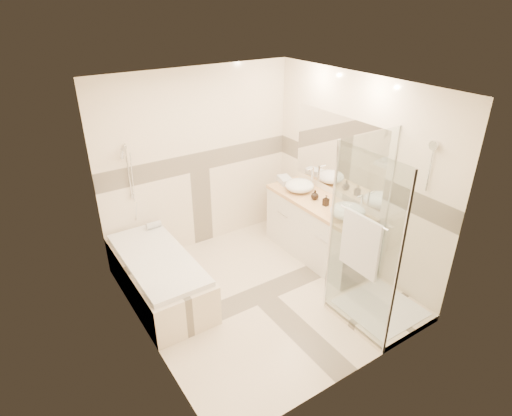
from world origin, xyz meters
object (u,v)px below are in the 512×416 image
shower_enclosure (372,278)px  vessel_sink_far (348,211)px  bathtub (159,274)px  vanity (317,229)px  vessel_sink_near (300,185)px  amenity_bottle_a (326,200)px  amenity_bottle_b (315,195)px

shower_enclosure → vessel_sink_far: shower_enclosure is taller
bathtub → vanity: size_ratio=1.05×
vanity → vessel_sink_near: size_ratio=4.07×
vanity → shower_enclosure: size_ratio=0.79×
bathtub → amenity_bottle_a: size_ratio=11.81×
vessel_sink_near → amenity_bottle_a: bearing=-90.0°
bathtub → shower_enclosure: (1.86, -1.62, 0.20)m
bathtub → amenity_bottle_b: amenity_bottle_b is taller
bathtub → vanity: 2.18m
vanity → vessel_sink_far: bearing=-92.1°
vanity → amenity_bottle_a: (-0.02, -0.16, 0.50)m
vessel_sink_far → amenity_bottle_a: (0.00, 0.39, -0.01)m
vanity → vessel_sink_near: bearing=93.0°
vanity → shower_enclosure: (-0.29, -1.27, 0.08)m
vanity → amenity_bottle_b: 0.49m
vessel_sink_far → amenity_bottle_a: size_ratio=2.97×
bathtub → vessel_sink_far: (2.13, -0.90, 0.63)m
amenity_bottle_b → vessel_sink_far: bearing=-90.0°
amenity_bottle_b → amenity_bottle_a: bearing=-90.0°
bathtub → shower_enclosure: 2.47m
vanity → vessel_sink_near: vessel_sink_near is taller
shower_enclosure → amenity_bottle_b: shower_enclosure is taller
bathtub → vessel_sink_near: (2.13, 0.04, 0.62)m
shower_enclosure → vessel_sink_far: size_ratio=4.77×
vessel_sink_near → vessel_sink_far: 0.93m
amenity_bottle_a → amenity_bottle_b: bearing=90.0°
vessel_sink_near → vessel_sink_far: (0.00, -0.93, 0.01)m
vanity → shower_enclosure: 1.31m
shower_enclosure → amenity_bottle_b: size_ratio=15.33×
shower_enclosure → amenity_bottle_b: bearing=78.4°
bathtub → vessel_sink_near: size_ratio=4.27×
vessel_sink_near → vanity: bearing=-87.0°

